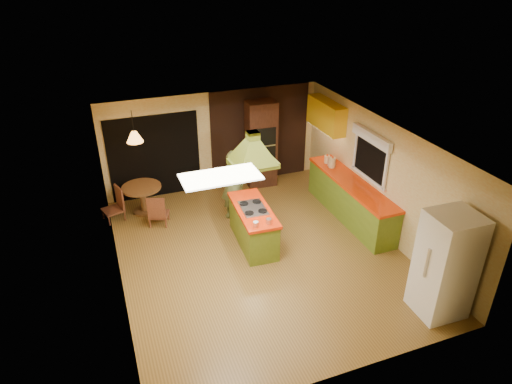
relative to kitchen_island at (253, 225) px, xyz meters
name	(u,v)px	position (x,y,z in m)	size (l,w,h in m)	color
ground	(260,253)	(-0.01, -0.39, -0.43)	(6.50, 6.50, 0.00)	olive
room_walls	(260,200)	(-0.01, -0.39, 0.82)	(5.50, 6.50, 6.50)	beige
ceiling_plane	(260,139)	(-0.01, -0.39, 2.07)	(6.50, 6.50, 0.00)	silver
brick_panel	(260,135)	(1.24, 2.84, 0.82)	(2.64, 0.03, 2.50)	#381E14
nook_opening	(155,157)	(-1.51, 2.84, 0.62)	(2.20, 0.03, 2.10)	black
right_counter	(350,199)	(2.44, 0.21, 0.04)	(0.62, 3.05, 0.92)	olive
upper_cabinets	(326,115)	(2.56, 1.81, 1.52)	(0.34, 1.40, 0.70)	yellow
window_right	(371,148)	(2.69, 0.01, 1.34)	(0.12, 1.35, 1.06)	black
fluor_panel	(221,177)	(-1.11, -1.59, 2.06)	(1.20, 0.60, 0.03)	white
kitchen_island	(253,225)	(0.00, 0.00, 0.00)	(0.77, 1.71, 0.86)	#61741D
range_hood	(253,144)	(0.00, 0.00, 1.83)	(0.90, 0.65, 0.78)	#596519
man	(233,184)	(-0.05, 1.19, 0.40)	(0.60, 0.40, 1.66)	#535C31
refrigerator	(446,265)	(2.25, -3.02, 0.52)	(0.78, 0.74, 1.90)	white
wall_oven	(261,144)	(1.15, 2.55, 0.69)	(0.77, 0.64, 2.24)	#432315
dining_table	(142,194)	(-1.97, 2.11, 0.05)	(0.90, 0.90, 0.68)	brown
chair_left	(112,205)	(-2.67, 2.01, -0.03)	(0.43, 0.43, 0.79)	brown
chair_near	(158,209)	(-1.72, 1.46, -0.05)	(0.42, 0.42, 0.76)	brown
pendant_lamp	(135,137)	(-1.97, 2.11, 1.47)	(0.37, 0.37, 0.24)	#FF9E3F
canister_large	(332,162)	(2.39, 1.05, 0.61)	(0.16, 0.16, 0.24)	beige
canister_medium	(327,159)	(2.39, 1.31, 0.59)	(0.13, 0.13, 0.19)	#FDF1CB
canister_small	(330,162)	(2.39, 1.14, 0.58)	(0.13, 0.13, 0.17)	beige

